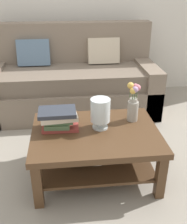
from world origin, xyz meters
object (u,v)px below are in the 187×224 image
(couch, at_px, (72,82))
(flower_pitcher, at_px, (133,103))
(book_stack_main, at_px, (59,118))
(glass_hurricane_vase, at_px, (100,111))
(coffee_table, at_px, (95,144))

(couch, distance_m, flower_pitcher, 1.32)
(book_stack_main, xyz_separation_m, glass_hurricane_vase, (0.34, -0.02, 0.06))
(book_stack_main, bearing_deg, glass_hurricane_vase, -3.95)
(couch, height_order, coffee_table, couch)
(flower_pitcher, bearing_deg, glass_hurricane_vase, -160.29)
(book_stack_main, bearing_deg, flower_pitcher, 7.46)
(coffee_table, bearing_deg, couch, 95.46)
(couch, xyz_separation_m, flower_pitcher, (0.48, -1.21, 0.23))
(flower_pitcher, bearing_deg, couch, 111.63)
(coffee_table, xyz_separation_m, glass_hurricane_vase, (0.05, 0.05, 0.27))
(coffee_table, bearing_deg, book_stack_main, 165.17)
(couch, xyz_separation_m, glass_hurricane_vase, (0.18, -1.32, 0.22))
(glass_hurricane_vase, xyz_separation_m, flower_pitcher, (0.30, 0.11, 0.01))
(book_stack_main, height_order, flower_pitcher, flower_pitcher)
(coffee_table, bearing_deg, flower_pitcher, 24.56)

